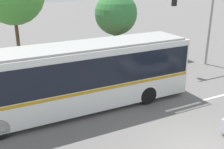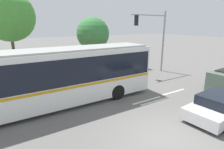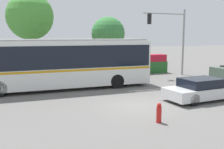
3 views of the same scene
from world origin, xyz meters
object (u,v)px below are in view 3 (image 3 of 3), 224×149
object	(u,v)px
sedan_foreground	(201,90)
street_tree_centre	(108,34)
city_bus	(63,61)
traffic_light_pole	(174,33)
street_tree_left	(30,17)
fire_hydrant	(159,113)

from	to	relation	value
sedan_foreground	street_tree_centre	size ratio (longest dim) A/B	0.82
city_bus	traffic_light_pole	world-z (taller)	traffic_light_pole
city_bus	sedan_foreground	distance (m)	9.16
traffic_light_pole	street_tree_left	bearing A→B (deg)	-25.28
sedan_foreground	fire_hydrant	world-z (taller)	sedan_foreground
sedan_foreground	traffic_light_pole	size ratio (longest dim) A/B	0.74
street_tree_left	fire_hydrant	size ratio (longest dim) A/B	8.98
city_bus	traffic_light_pole	xyz separation A→B (m)	(10.66, 2.79, 1.98)
sedan_foreground	street_tree_centre	distance (m)	13.01
sedan_foreground	traffic_light_pole	bearing A→B (deg)	61.89
city_bus	sedan_foreground	world-z (taller)	city_bus
traffic_light_pole	sedan_foreground	bearing A→B (deg)	66.40
city_bus	traffic_light_pole	distance (m)	11.20
street_tree_centre	fire_hydrant	size ratio (longest dim) A/B	6.45
sedan_foreground	fire_hydrant	xyz separation A→B (m)	(-4.34, -2.61, -0.20)
street_tree_centre	sedan_foreground	bearing A→B (deg)	-84.48
city_bus	street_tree_left	bearing A→B (deg)	-79.82
traffic_light_pole	city_bus	bearing A→B (deg)	14.67
city_bus	street_tree_left	size ratio (longest dim) A/B	1.58
sedan_foreground	street_tree_centre	xyz separation A→B (m)	(-1.21, 12.53, 3.26)
traffic_light_pole	fire_hydrant	bearing A→B (deg)	54.28
traffic_light_pole	fire_hydrant	world-z (taller)	traffic_light_pole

